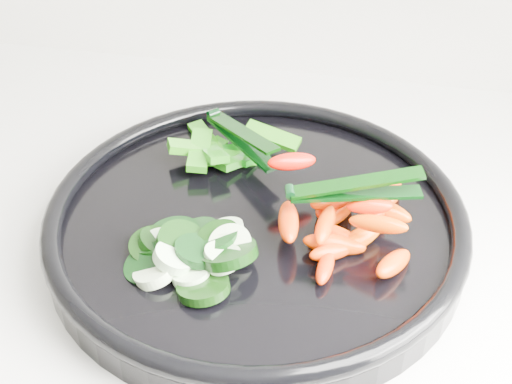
# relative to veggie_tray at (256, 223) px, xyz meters

# --- Properties ---
(veggie_tray) EXTENTS (0.41, 0.41, 0.04)m
(veggie_tray) POSITION_rel_veggie_tray_xyz_m (0.00, 0.00, 0.00)
(veggie_tray) COLOR black
(veggie_tray) RESTS_ON counter
(cucumber_pile) EXTENTS (0.12, 0.11, 0.04)m
(cucumber_pile) POSITION_rel_veggie_tray_xyz_m (-0.04, -0.06, 0.01)
(cucumber_pile) COLOR black
(cucumber_pile) RESTS_ON veggie_tray
(carrot_pile) EXTENTS (0.14, 0.16, 0.05)m
(carrot_pile) POSITION_rel_veggie_tray_xyz_m (0.08, -0.00, 0.02)
(carrot_pile) COLOR #FB5900
(carrot_pile) RESTS_ON veggie_tray
(pepper_pile) EXTENTS (0.13, 0.10, 0.04)m
(pepper_pile) POSITION_rel_veggie_tray_xyz_m (-0.05, 0.09, 0.01)
(pepper_pile) COLOR #0D6B0A
(pepper_pile) RESTS_ON veggie_tray
(tong_carrot) EXTENTS (0.11, 0.04, 0.02)m
(tong_carrot) POSITION_rel_veggie_tray_xyz_m (0.08, -0.00, 0.05)
(tong_carrot) COLOR black
(tong_carrot) RESTS_ON carrot_pile
(tong_pepper) EXTENTS (0.09, 0.09, 0.02)m
(tong_pepper) POSITION_rel_veggie_tray_xyz_m (-0.03, 0.09, 0.03)
(tong_pepper) COLOR black
(tong_pepper) RESTS_ON pepper_pile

